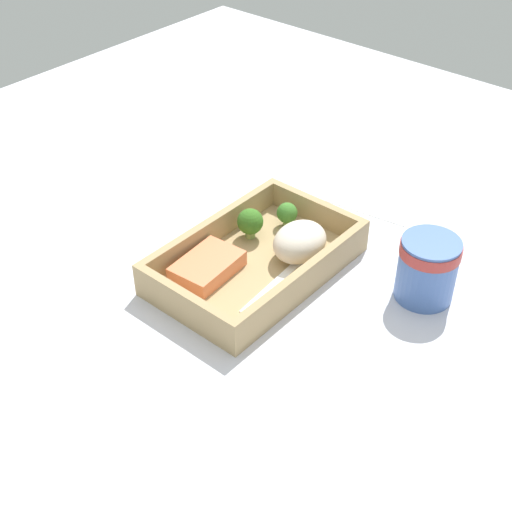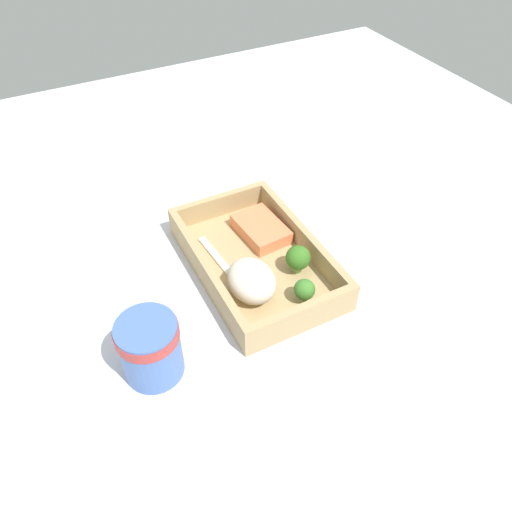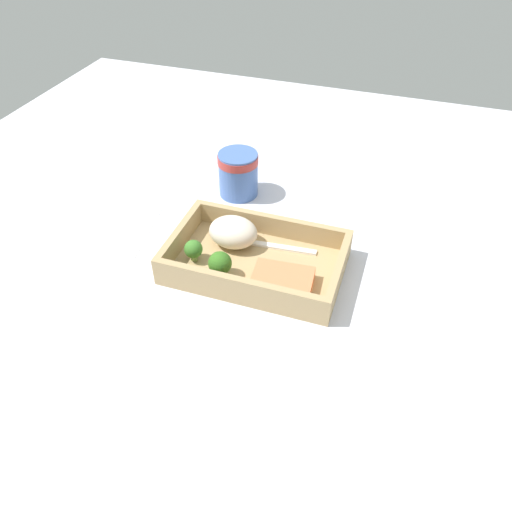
{
  "view_description": "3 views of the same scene",
  "coord_description": "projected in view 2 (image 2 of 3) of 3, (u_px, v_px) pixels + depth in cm",
  "views": [
    {
      "loc": [
        -59.39,
        -50.77,
        62.97
      ],
      "look_at": [
        0.0,
        0.0,
        2.7
      ],
      "focal_mm": 50.0,
      "sensor_mm": 36.0,
      "label": 1
    },
    {
      "loc": [
        49.87,
        -25.68,
        56.37
      ],
      "look_at": [
        0.0,
        0.0,
        2.7
      ],
      "focal_mm": 35.0,
      "sensor_mm": 36.0,
      "label": 2
    },
    {
      "loc": [
        -20.13,
        59.42,
        56.89
      ],
      "look_at": [
        0.0,
        0.0,
        2.7
      ],
      "focal_mm": 35.0,
      "sensor_mm": 36.0,
      "label": 3
    }
  ],
  "objects": [
    {
      "name": "paper_cup",
      "position": [
        150.0,
        346.0,
        0.62
      ],
      "size": [
        8.01,
        8.01,
        9.03
      ],
      "color": "#486AB0",
      "rests_on": "ground_plane"
    },
    {
      "name": "mashed_potatoes",
      "position": [
        252.0,
        281.0,
        0.72
      ],
      "size": [
        8.54,
        6.8,
        5.25
      ],
      "primitive_type": "ellipsoid",
      "color": "beige",
      "rests_on": "takeout_tray"
    },
    {
      "name": "tray_rim",
      "position": [
        256.0,
        254.0,
        0.77
      ],
      "size": [
        28.9,
        18.09,
        3.88
      ],
      "color": "tan",
      "rests_on": "takeout_tray"
    },
    {
      "name": "fork",
      "position": [
        228.0,
        271.0,
        0.77
      ],
      "size": [
        15.88,
        2.92,
        0.44
      ],
      "color": "white",
      "rests_on": "takeout_tray"
    },
    {
      "name": "broccoli_floret_2",
      "position": [
        298.0,
        258.0,
        0.76
      ],
      "size": [
        3.84,
        3.84,
        4.69
      ],
      "color": "#799E54",
      "rests_on": "takeout_tray"
    },
    {
      "name": "takeout_tray",
      "position": [
        256.0,
        266.0,
        0.79
      ],
      "size": [
        28.9,
        18.09,
        1.2
      ],
      "primitive_type": "cube",
      "color": "tan",
      "rests_on": "ground_plane"
    },
    {
      "name": "receipt_slip",
      "position": [
        339.0,
        410.0,
        0.61
      ],
      "size": [
        12.07,
        16.05,
        0.24
      ],
      "primitive_type": "cube",
      "rotation": [
        0.0,
        0.0,
        0.15
      ],
      "color": "white",
      "rests_on": "ground_plane"
    },
    {
      "name": "ground_plane",
      "position": [
        256.0,
        273.0,
        0.8
      ],
      "size": [
        160.0,
        160.0,
        2.0
      ],
      "primitive_type": "cube",
      "color": "silver"
    },
    {
      "name": "salmon_fillet",
      "position": [
        261.0,
        229.0,
        0.83
      ],
      "size": [
        10.07,
        7.22,
        2.26
      ],
      "primitive_type": "cube",
      "rotation": [
        0.0,
        0.0,
        0.08
      ],
      "color": "#EC7D4F",
      "rests_on": "takeout_tray"
    },
    {
      "name": "broccoli_floret_1",
      "position": [
        304.0,
        290.0,
        0.71
      ],
      "size": [
        3.11,
        3.11,
        3.9
      ],
      "color": "#7A9650",
      "rests_on": "takeout_tray"
    }
  ]
}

